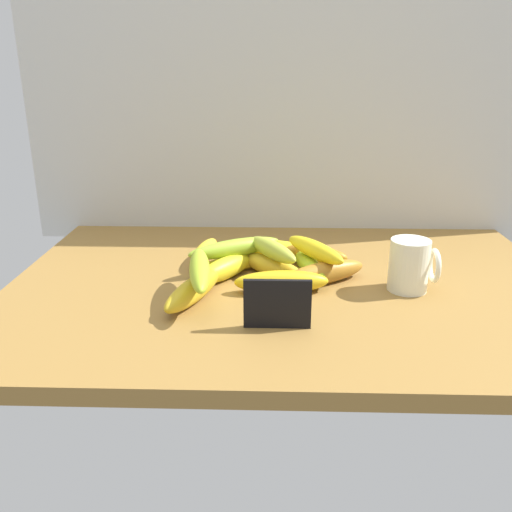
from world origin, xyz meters
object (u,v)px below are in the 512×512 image
Objects in this scene: banana_2 at (272,250)px; banana_12 at (200,270)px; banana_0 at (310,267)px; banana_6 at (225,268)px; banana_7 at (281,282)px; chalkboard_sign at (277,306)px; banana_4 at (271,266)px; banana_1 at (194,290)px; banana_9 at (313,255)px; banana_13 at (235,248)px; banana_8 at (325,272)px; coffee_mug at (411,265)px; banana_5 at (237,263)px; banana_3 at (204,252)px; banana_10 at (315,250)px; banana_11 at (272,249)px.

banana_12 reaches higher than banana_2.
banana_12 is (-20.65, -13.29, 4.27)cm from banana_0.
banana_6 and banana_7 have the same top height.
chalkboard_sign is at bearing -64.11° from banana_6.
banana_7 is (2.00, -8.79, 0.19)cm from banana_4.
banana_1 is 1.09× the size of banana_7.
banana_6 is (-17.06, -2.06, 0.30)cm from banana_0.
banana_2 is 9.19cm from banana_9.
banana_13 is (-9.47, 10.99, 2.92)cm from banana_7.
banana_13 is at bearing 172.09° from banana_0.
banana_6 is 0.83× the size of banana_8.
banana_12 is at bearing -147.23° from banana_0.
banana_12 is (-21.67, -20.05, 4.06)cm from banana_9.
coffee_mug reaches higher than banana_5.
banana_0 is 15.83cm from banana_13.
banana_8 is (17.73, -6.08, 0.56)cm from banana_5.
banana_7 is 15.92cm from banana_12.
banana_6 is (4.84, 11.05, 0.04)cm from banana_1.
banana_6 reaches higher than banana_3.
banana_0 is 4.46cm from banana_8.
banana_6 is at bearing 72.28° from banana_12.
banana_1 is 1.13× the size of banana_4.
chalkboard_sign is 27.17cm from banana_5.
banana_1 is 1.07× the size of banana_8.
coffee_mug reaches higher than chalkboard_sign.
chalkboard_sign reaches higher than banana_1.
coffee_mug is 0.63× the size of banana_2.
banana_3 is 1.11× the size of banana_6.
banana_10 is at bearing -8.55° from banana_5.
banana_1 is at bearing -165.13° from banana_7.
banana_1 is 26.38cm from banana_8.
banana_7 reaches higher than banana_4.
chalkboard_sign is at bearing -63.36° from banana_3.
chalkboard_sign is at bearing -93.52° from banana_7.
banana_2 is (-26.16, 16.52, -2.85)cm from coffee_mug.
banana_1 is 19.27cm from banana_11.
banana_0 is 0.92× the size of banana_1.
chalkboard_sign reaches higher than banana_10.
banana_13 is at bearing 165.25° from coffee_mug.
banana_3 is 11.67cm from banana_6.
banana_9 is at bearing 99.23° from banana_8.
banana_8 is at bearing 31.77° from banana_7.
banana_3 is (-41.05, 15.00, -3.10)cm from coffee_mug.
banana_0 is 0.99× the size of banana_8.
banana_9 is (18.08, 8.82, -0.09)cm from banana_6.
banana_6 is at bearing -173.11° from banana_0.
banana_4 is at bearing 161.83° from banana_8.
banana_12 is (-23.34, -9.74, 3.98)cm from banana_8.
banana_5 is 1.08× the size of banana_9.
banana_0 is at bearing -9.58° from banana_5.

